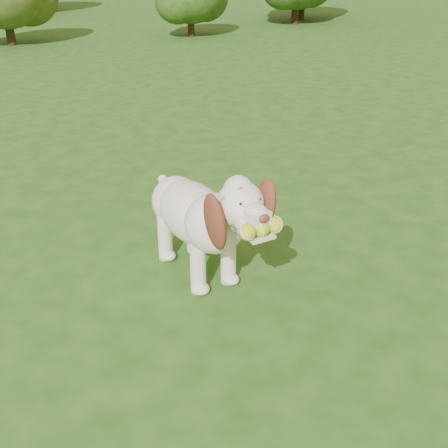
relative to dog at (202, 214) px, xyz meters
name	(u,v)px	position (x,y,z in m)	size (l,w,h in m)	color
ground	(205,244)	(0.15, 0.35, -0.39)	(80.00, 80.00, 0.00)	#224513
dog	(202,214)	(0.00, 0.00, 0.00)	(0.46, 1.13, 0.74)	silver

